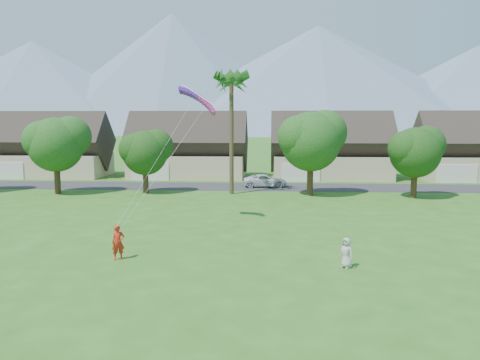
# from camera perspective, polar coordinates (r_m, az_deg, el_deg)

# --- Properties ---
(ground) EXTENTS (500.00, 500.00, 0.00)m
(ground) POSITION_cam_1_polar(r_m,az_deg,el_deg) (20.68, -1.74, -14.05)
(ground) COLOR #2D6019
(ground) RESTS_ON ground
(street) EXTENTS (90.00, 7.00, 0.01)m
(street) POSITION_cam_1_polar(r_m,az_deg,el_deg) (53.74, 1.56, -0.82)
(street) COLOR #2D2D30
(street) RESTS_ON ground
(kite_flyer) EXTENTS (0.82, 0.73, 1.89)m
(kite_flyer) POSITION_cam_1_polar(r_m,az_deg,el_deg) (26.42, -14.63, -7.39)
(kite_flyer) COLOR red
(kite_flyer) RESTS_ON ground
(watcher) EXTENTS (0.89, 0.90, 1.57)m
(watcher) POSITION_cam_1_polar(r_m,az_deg,el_deg) (24.85, 12.84, -8.64)
(watcher) COLOR #B5B6B2
(watcher) RESTS_ON ground
(parked_car) EXTENTS (5.23, 2.68, 1.41)m
(parked_car) POSITION_cam_1_polar(r_m,az_deg,el_deg) (53.62, 3.15, -0.09)
(parked_car) COLOR silver
(parked_car) RESTS_ON ground
(mountain_ridge) EXTENTS (540.00, 240.00, 70.00)m
(mountain_ridge) POSITION_cam_1_polar(r_m,az_deg,el_deg) (280.15, 5.35, 11.58)
(mountain_ridge) COLOR slate
(mountain_ridge) RESTS_ON ground
(houses_row) EXTENTS (72.75, 8.19, 8.86)m
(houses_row) POSITION_cam_1_polar(r_m,az_deg,el_deg) (62.33, 2.30, 3.46)
(houses_row) COLOR beige
(houses_row) RESTS_ON ground
(tree_row) EXTENTS (62.27, 6.67, 8.45)m
(tree_row) POSITION_cam_1_polar(r_m,az_deg,el_deg) (47.27, -0.06, 4.04)
(tree_row) COLOR #47301C
(tree_row) RESTS_ON ground
(fan_palm) EXTENTS (3.00, 3.00, 13.80)m
(fan_palm) POSITION_cam_1_polar(r_m,az_deg,el_deg) (48.03, -1.06, 12.34)
(fan_palm) COLOR #4C3D26
(fan_palm) RESTS_ON ground
(parafoil_kite) EXTENTS (3.14, 1.12, 0.50)m
(parafoil_kite) POSITION_cam_1_polar(r_m,az_deg,el_deg) (34.10, -5.02, 9.91)
(parafoil_kite) COLOR #5E19BC
(parafoil_kite) RESTS_ON ground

